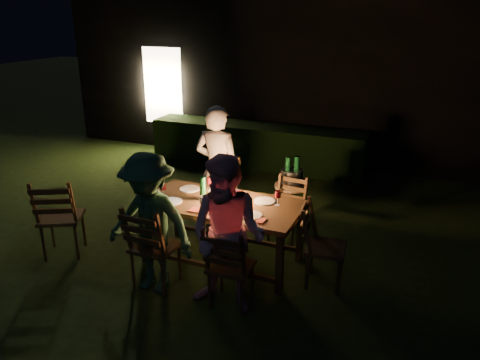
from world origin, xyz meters
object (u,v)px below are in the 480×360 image
at_px(chair_near_left, 155,260).
at_px(lantern, 228,189).
at_px(chair_spare, 63,230).
at_px(bottle_bucket_b, 296,173).
at_px(person_house_side, 218,169).
at_px(chair_far_right, 286,223).
at_px(bottle_bucket_a, 288,174).
at_px(ice_bucket, 292,177).
at_px(chair_far_left, 217,208).
at_px(chair_near_right, 230,280).
at_px(person_opp_right, 228,236).
at_px(dining_table, 222,209).
at_px(bottle_table, 203,188).
at_px(person_opp_left, 150,224).
at_px(side_table, 291,190).
at_px(chair_end, 323,260).

distance_m(chair_near_left, lantern, 1.14).
xyz_separation_m(chair_spare, bottle_bucket_b, (2.44, 1.85, 0.47)).
xyz_separation_m(person_house_side, bottle_bucket_b, (0.98, 0.44, -0.07)).
height_order(chair_far_right, bottle_bucket_a, bottle_bucket_a).
height_order(lantern, ice_bucket, lantern).
bearing_deg(chair_far_left, bottle_bucket_b, -148.17).
bearing_deg(chair_near_right, person_opp_right, -93.95).
distance_m(dining_table, chair_far_left, 0.97).
bearing_deg(dining_table, bottle_table, -180.00).
relative_size(person_opp_left, lantern, 4.44).
distance_m(lantern, bottle_bucket_b, 1.32).
relative_size(lantern, side_table, 0.55).
distance_m(chair_spare, side_table, 3.01).
relative_size(chair_far_right, bottle_table, 3.22).
bearing_deg(chair_far_left, ice_bucket, -148.92).
height_order(person_house_side, side_table, person_house_side).
bearing_deg(person_opp_right, side_table, 89.47).
xyz_separation_m(chair_end, person_house_side, (-1.67, 0.85, 0.57)).
bearing_deg(person_house_side, chair_end, 153.92).
bearing_deg(lantern, person_opp_left, -120.87).
height_order(ice_bucket, bottle_bucket_b, bottle_bucket_b).
relative_size(chair_far_left, person_opp_right, 0.64).
xyz_separation_m(chair_end, bottle_bucket_a, (-0.79, 1.21, 0.50)).
xyz_separation_m(chair_end, bottle_bucket_b, (-0.69, 1.29, 0.50)).
distance_m(chair_far_right, bottle_table, 1.28).
bearing_deg(chair_far_left, chair_end, 159.57).
distance_m(dining_table, side_table, 1.33).
xyz_separation_m(chair_far_right, side_table, (-0.07, 0.47, 0.29)).
height_order(chair_far_left, ice_bucket, chair_far_left).
xyz_separation_m(person_opp_right, ice_bucket, (0.05, 2.05, -0.07)).
relative_size(chair_spare, person_opp_left, 0.70).
xyz_separation_m(dining_table, chair_end, (1.23, -0.02, -0.40)).
relative_size(chair_near_left, bottle_bucket_a, 3.23).
relative_size(chair_far_left, person_opp_left, 0.68).
distance_m(chair_far_right, chair_spare, 2.81).
bearing_deg(chair_near_right, ice_bucket, 86.65).
distance_m(chair_spare, person_house_side, 2.11).
bearing_deg(chair_near_right, person_opp_left, -179.64).
bearing_deg(side_table, bottle_bucket_b, 38.66).
height_order(chair_end, person_house_side, person_house_side).
distance_m(person_opp_right, side_table, 2.07).
height_order(chair_far_left, person_opp_left, person_opp_left).
distance_m(ice_bucket, bottle_bucket_b, 0.08).
relative_size(person_opp_left, ice_bucket, 5.18).
xyz_separation_m(person_opp_left, bottle_bucket_b, (1.00, 2.08, 0.02)).
relative_size(chair_end, bottle_bucket_a, 3.05).
height_order(chair_far_right, bottle_bucket_b, bottle_bucket_b).
height_order(chair_far_left, chair_end, chair_far_left).
bearing_deg(dining_table, person_opp_right, -61.24).
distance_m(chair_end, person_opp_right, 1.24).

